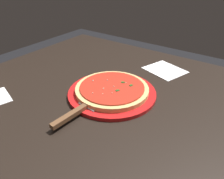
% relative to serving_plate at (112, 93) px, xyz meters
% --- Properties ---
extents(restaurant_table, '(1.05, 0.91, 0.73)m').
position_rel_serving_plate_xyz_m(restaurant_table, '(-0.05, 0.03, -0.13)').
color(restaurant_table, black).
rests_on(restaurant_table, ground_plane).
extents(serving_plate, '(0.31, 0.31, 0.01)m').
position_rel_serving_plate_xyz_m(serving_plate, '(0.00, 0.00, 0.00)').
color(serving_plate, red).
rests_on(serving_plate, restaurant_table).
extents(pizza, '(0.26, 0.26, 0.02)m').
position_rel_serving_plate_xyz_m(pizza, '(0.00, 0.00, 0.02)').
color(pizza, '#DBB26B').
rests_on(pizza, serving_plate).
extents(pizza_server, '(0.08, 0.22, 0.01)m').
position_rel_serving_plate_xyz_m(pizza_server, '(-0.01, -0.15, 0.01)').
color(pizza_server, silver).
rests_on(pizza_server, serving_plate).
extents(napkin_loose_left, '(0.19, 0.18, 0.00)m').
position_rel_serving_plate_xyz_m(napkin_loose_left, '(0.07, 0.29, -0.01)').
color(napkin_loose_left, white).
rests_on(napkin_loose_left, restaurant_table).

